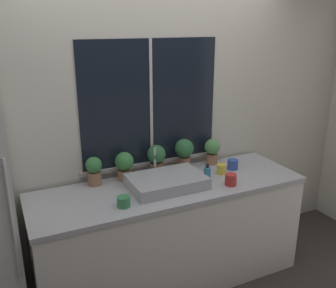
# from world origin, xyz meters

# --- Properties ---
(wall_back) EXTENTS (8.00, 0.09, 2.70)m
(wall_back) POSITION_xyz_m (0.00, 0.75, 1.35)
(wall_back) COLOR beige
(wall_back) RESTS_ON ground_plane
(wall_right) EXTENTS (0.06, 7.00, 2.70)m
(wall_right) POSITION_xyz_m (2.14, 1.50, 1.35)
(wall_right) COLOR beige
(wall_right) RESTS_ON ground_plane
(counter) EXTENTS (2.21, 0.70, 0.88)m
(counter) POSITION_xyz_m (0.00, 0.34, 0.44)
(counter) COLOR white
(counter) RESTS_ON ground_plane
(sink) EXTENTS (0.59, 0.45, 0.26)m
(sink) POSITION_xyz_m (-0.04, 0.33, 0.93)
(sink) COLOR #ADADB2
(sink) RESTS_ON counter
(potted_plant_far_left) EXTENTS (0.13, 0.13, 0.23)m
(potted_plant_far_left) POSITION_xyz_m (-0.54, 0.61, 1.01)
(potted_plant_far_left) COLOR #9E6B4C
(potted_plant_far_left) RESTS_ON counter
(potted_plant_left) EXTENTS (0.15, 0.15, 0.24)m
(potted_plant_left) POSITION_xyz_m (-0.29, 0.61, 1.01)
(potted_plant_left) COLOR #9E6B4C
(potted_plant_left) RESTS_ON counter
(potted_plant_center) EXTENTS (0.16, 0.16, 0.26)m
(potted_plant_center) POSITION_xyz_m (-0.00, 0.61, 1.03)
(potted_plant_center) COLOR #9E6B4C
(potted_plant_center) RESTS_ON counter
(potted_plant_right) EXTENTS (0.17, 0.17, 0.27)m
(potted_plant_right) POSITION_xyz_m (0.27, 0.61, 1.04)
(potted_plant_right) COLOR #9E6B4C
(potted_plant_right) RESTS_ON counter
(potted_plant_far_right) EXTENTS (0.14, 0.14, 0.23)m
(potted_plant_far_right) POSITION_xyz_m (0.55, 0.61, 1.01)
(potted_plant_far_right) COLOR #9E6B4C
(potted_plant_far_right) RESTS_ON counter
(soap_bottle) EXTENTS (0.06, 0.06, 0.14)m
(soap_bottle) POSITION_xyz_m (0.32, 0.30, 0.94)
(soap_bottle) COLOR teal
(soap_bottle) RESTS_ON counter
(mug_green) EXTENTS (0.10, 0.10, 0.08)m
(mug_green) POSITION_xyz_m (-0.45, 0.15, 0.92)
(mug_green) COLOR #38844C
(mug_green) RESTS_ON counter
(mug_red) EXTENTS (0.09, 0.09, 0.09)m
(mug_red) POSITION_xyz_m (0.44, 0.14, 0.93)
(mug_red) COLOR #B72D28
(mug_red) RESTS_ON counter
(mug_yellow) EXTENTS (0.08, 0.08, 0.08)m
(mug_yellow) POSITION_xyz_m (0.50, 0.37, 0.92)
(mug_yellow) COLOR gold
(mug_yellow) RESTS_ON counter
(mug_blue) EXTENTS (0.09, 0.09, 0.09)m
(mug_blue) POSITION_xyz_m (0.65, 0.42, 0.92)
(mug_blue) COLOR #3351AD
(mug_blue) RESTS_ON counter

